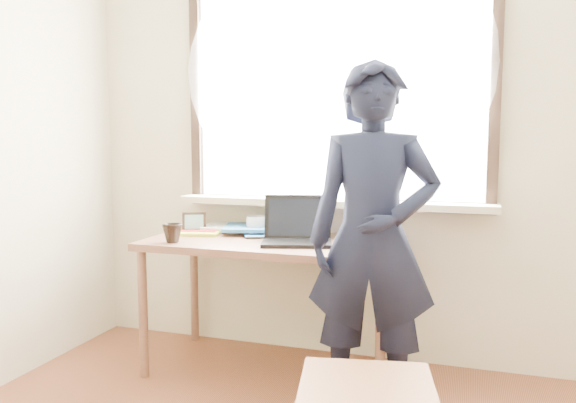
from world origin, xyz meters
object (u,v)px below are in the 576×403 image
(person, at_px, (373,240))
(laptop, at_px, (297,232))
(mug_white, at_px, (257,225))
(desk, at_px, (273,254))
(mug_dark, at_px, (173,233))

(person, bearing_deg, laptop, 142.44)
(mug_white, xyz_separation_m, person, (0.76, -0.48, 0.03))
(desk, height_order, mug_white, mug_white)
(desk, relative_size, mug_dark, 12.75)
(desk, relative_size, mug_white, 10.60)
(mug_dark, distance_m, person, 1.09)
(laptop, xyz_separation_m, person, (0.45, -0.28, 0.02))
(desk, distance_m, laptop, 0.20)
(desk, xyz_separation_m, mug_dark, (-0.49, -0.24, 0.13))
(laptop, distance_m, person, 0.53)
(desk, height_order, mug_dark, mug_dark)
(laptop, relative_size, mug_white, 3.26)
(mug_dark, height_order, person, person)
(person, bearing_deg, desk, 146.90)
(mug_white, relative_size, mug_dark, 1.20)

